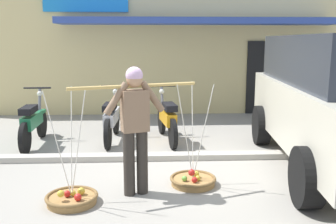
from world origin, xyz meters
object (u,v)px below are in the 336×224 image
(motorcycle_third_in_row, at_px, (167,119))
(fruit_basket_right_side, at_px, (193,180))
(fruit_vendor, at_px, (135,122))
(motorcycle_second_in_row, at_px, (112,119))
(motorcycle_nearest_shop, at_px, (33,123))
(fruit_basket_left_side, at_px, (72,198))

(motorcycle_third_in_row, bearing_deg, fruit_basket_right_side, -83.96)
(fruit_vendor, xyz_separation_m, fruit_basket_right_side, (0.80, 0.27, -0.90))
(motorcycle_second_in_row, distance_m, motorcycle_third_in_row, 1.12)
(fruit_basket_right_side, bearing_deg, motorcycle_second_in_row, 119.12)
(fruit_basket_right_side, xyz_separation_m, motorcycle_nearest_shop, (-2.86, 2.21, 0.38))
(fruit_basket_right_side, relative_size, motorcycle_nearest_shop, 0.80)
(fruit_vendor, height_order, motorcycle_third_in_row, fruit_vendor)
(fruit_vendor, xyz_separation_m, motorcycle_third_in_row, (0.54, 2.69, -0.52))
(fruit_vendor, distance_m, motorcycle_third_in_row, 2.79)
(fruit_basket_right_side, xyz_separation_m, motorcycle_second_in_row, (-1.37, 2.46, 0.38))
(motorcycle_third_in_row, bearing_deg, fruit_vendor, -101.37)
(fruit_vendor, bearing_deg, fruit_basket_right_side, 18.97)
(fruit_basket_left_side, relative_size, motorcycle_third_in_row, 0.80)
(motorcycle_nearest_shop, distance_m, motorcycle_second_in_row, 1.51)
(motorcycle_nearest_shop, bearing_deg, motorcycle_third_in_row, 4.46)
(motorcycle_third_in_row, bearing_deg, motorcycle_nearest_shop, -175.54)
(fruit_basket_right_side, bearing_deg, motorcycle_third_in_row, 96.04)
(motorcycle_nearest_shop, bearing_deg, fruit_basket_right_side, -37.66)
(fruit_basket_left_side, distance_m, motorcycle_third_in_row, 3.28)
(fruit_vendor, bearing_deg, motorcycle_third_in_row, 78.63)
(fruit_vendor, xyz_separation_m, motorcycle_second_in_row, (-0.58, 2.74, -0.52))
(fruit_vendor, distance_m, fruit_basket_right_side, 1.23)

